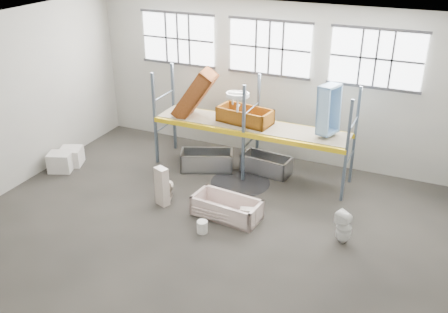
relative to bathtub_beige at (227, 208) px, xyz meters
The scene contains 33 objects.
floor 0.96m from the bathtub_beige, 114.55° to the right, with size 12.00×10.00×0.10m, color #4A463F.
ceiling 4.87m from the bathtub_beige, 114.55° to the right, with size 12.00×10.00×0.10m, color silver.
wall_back 4.79m from the bathtub_beige, 95.10° to the left, with size 12.00×0.10×5.00m, color #B9B8AC.
wall_front 6.30m from the bathtub_beige, 93.67° to the right, with size 12.00×0.10×5.00m, color #A7A69A.
wall_left 6.85m from the bathtub_beige, behind, with size 0.10×10.00×5.00m, color #B5B4A8.
window_left 6.39m from the bathtub_beige, 131.00° to the left, with size 2.60×0.04×1.60m, color white.
window_mid 5.31m from the bathtub_beige, 95.24° to the left, with size 2.60×0.04×1.60m, color white.
window_right 6.00m from the bathtub_beige, 55.55° to the left, with size 2.60×0.04×1.60m, color white.
rack_upright_la 4.15m from the bathtub_beige, 148.44° to the left, with size 0.08×0.08×3.00m, color slate.
rack_upright_lb 4.86m from the bathtub_beige, 135.89° to the left, with size 0.08×0.08×3.00m, color slate.
rack_upright_ma 2.44m from the bathtub_beige, 100.30° to the left, with size 0.08×0.08×3.00m, color slate.
rack_upright_mb 3.52m from the bathtub_beige, 96.57° to the left, with size 0.08×0.08×3.00m, color slate.
rack_upright_ra 3.56m from the bathtub_beige, 38.34° to the left, with size 0.08×0.08×3.00m, color slate.
rack_upright_rb 4.37m from the bathtub_beige, 51.30° to the left, with size 0.08×0.08×3.00m, color slate.
rack_beam_front 2.44m from the bathtub_beige, 100.30° to the left, with size 6.00×0.10×0.14m, color yellow.
rack_beam_back 3.52m from the bathtub_beige, 96.57° to the left, with size 6.00×0.10×0.14m, color yellow.
shelf_deck 3.00m from the bathtub_beige, 98.03° to the left, with size 5.90×1.10×0.03m, color gray.
wet_patch 1.93m from the bathtub_beige, 101.38° to the left, with size 1.80×1.80×0.00m, color black.
bathtub_beige is the anchor object (origin of this frame).
cistern_spare 0.69m from the bathtub_beige, 12.69° to the right, with size 0.42×0.20×0.40m, color beige.
sink_in_tub 0.33m from the bathtub_beige, 112.70° to the right, with size 0.40×0.40×0.14m, color beige.
toilet_beige 1.93m from the bathtub_beige, behind, with size 0.39×0.68×0.70m, color beige.
cistern_tall 1.90m from the bathtub_beige, behind, with size 0.36×0.23×1.12m, color beige.
toilet_white 3.08m from the bathtub_beige, ahead, with size 0.38×0.39×0.84m, color white.
steel_tub_left 2.85m from the bathtub_beige, 126.47° to the left, with size 1.62×0.76×0.60m, color #ABAFB3, non-canonical shape.
steel_tub_right 2.84m from the bathtub_beige, 88.01° to the left, with size 1.51×0.71×0.55m, color #B5B8BD, non-canonical shape.
rust_tub_flat 3.21m from the bathtub_beige, 102.46° to the left, with size 1.64×0.77×0.46m, color #9A530B, non-canonical shape.
rust_tub_tilted 4.00m from the bathtub_beige, 130.25° to the left, with size 1.70×0.80×0.48m, color brown, non-canonical shape.
sink_on_shelf 3.05m from the bathtub_beige, 106.39° to the left, with size 0.68×0.52×0.60m, color silver.
blue_tub_upright 3.95m from the bathtub_beige, 55.22° to the left, with size 1.41×0.66×0.40m, color #86B2DD, non-canonical shape.
bucket 0.98m from the bathtub_beige, 105.40° to the right, with size 0.27×0.27×0.32m, color white.
carton_near 5.85m from the bathtub_beige, behind, with size 0.70×0.60×0.60m, color silver.
carton_far 5.88m from the bathtub_beige, behind, with size 0.67×0.67×0.56m, color white.
Camera 1 is at (4.90, -9.48, 7.19)m, focal length 39.75 mm.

